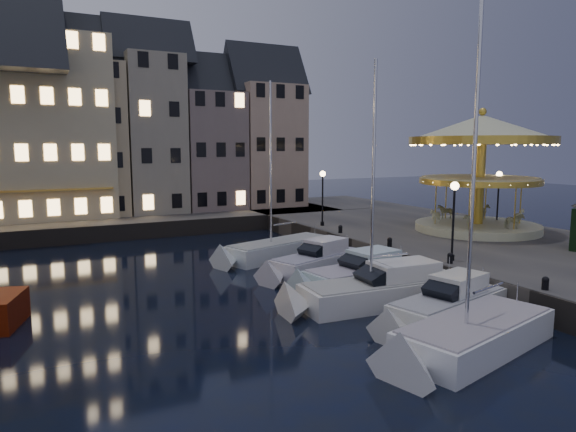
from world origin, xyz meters
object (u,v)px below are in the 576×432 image
streetlamp_c (323,190)px  motorboat_f (273,251)px  bollard_a (545,283)px  bollard_c (390,242)px  motorboat_b (443,309)px  motorboat_a (467,339)px  streetlamp_b (454,209)px  bollard_d (340,229)px  motorboat_e (313,264)px  bollard_b (450,258)px  carousel (481,151)px  motorboat_d (356,277)px  motorboat_c (378,291)px  streetlamp_d (498,191)px

streetlamp_c → motorboat_f: 7.75m
bollard_a → bollard_c: size_ratio=1.00×
motorboat_b → motorboat_f: (-1.01, 14.36, -0.11)m
bollard_c → motorboat_a: motorboat_a is taller
streetlamp_b → bollard_d: 10.30m
bollard_d → bollard_c: bearing=-90.0°
bollard_d → motorboat_e: motorboat_e is taller
motorboat_a → motorboat_e: motorboat_a is taller
streetlamp_b → bollard_b: size_ratio=7.32×
motorboat_f → carousel: bearing=-13.3°
motorboat_a → motorboat_e: size_ratio=1.87×
bollard_a → bollard_b: 5.50m
motorboat_b → motorboat_e: size_ratio=1.00×
motorboat_e → motorboat_b: bearing=-85.6°
bollard_d → motorboat_e: bearing=-135.2°
motorboat_d → bollard_d: bearing=62.4°
motorboat_a → carousel: motorboat_a is taller
streetlamp_c → motorboat_c: bearing=-111.1°
carousel → motorboat_b: bearing=-141.0°
motorboat_a → carousel: size_ratio=1.35×
motorboat_a → motorboat_f: bearing=88.6°
bollard_a → bollard_d: (0.00, 16.00, 0.00)m
motorboat_b → bollard_d: bearing=73.7°
bollard_b → carousel: 12.73m
bollard_a → motorboat_c: 7.01m
streetlamp_c → bollard_a: streetlamp_c is taller
motorboat_e → carousel: size_ratio=0.72×
streetlamp_d → streetlamp_c: bearing=150.1°
streetlamp_d → carousel: (-2.66, -0.60, 2.98)m
streetlamp_d → bollard_d: bearing=165.9°
motorboat_c → bollard_c: bearing=48.6°
bollard_b → motorboat_a: 8.89m
motorboat_c → motorboat_d: bearing=77.4°
bollard_b → motorboat_c: (-5.09, -0.77, -0.92)m
motorboat_b → motorboat_f: motorboat_f is taller
streetlamp_c → streetlamp_d: same height
motorboat_c → motorboat_f: size_ratio=1.05×
streetlamp_c → streetlamp_d: bearing=-29.9°
streetlamp_b → bollard_c: 5.14m
bollard_c → motorboat_e: (-4.99, 0.54, -0.96)m
motorboat_a → motorboat_c: size_ratio=1.09×
bollard_d → motorboat_e: size_ratio=0.08×
bollard_a → bollard_d: bearing=90.0°
streetlamp_b → bollard_d: streetlamp_b is taller
bollard_a → bollard_c: bearing=90.0°
streetlamp_d → motorboat_d: 17.66m
motorboat_d → carousel: 15.94m
bollard_a → motorboat_f: bearing=108.4°
bollard_c → motorboat_e: 5.11m
streetlamp_b → motorboat_a: size_ratio=0.31×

